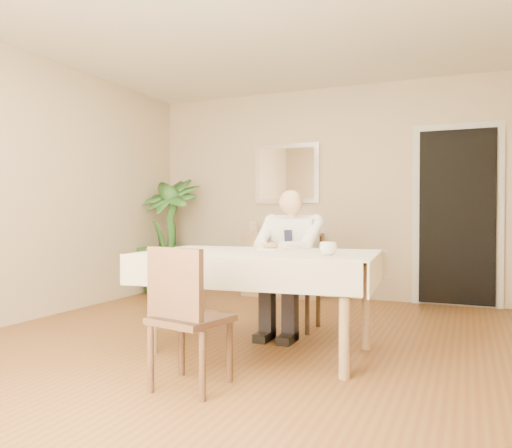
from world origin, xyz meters
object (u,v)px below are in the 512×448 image
at_px(chair_near, 184,311).
at_px(seated_man, 287,254).
at_px(potted_palm, 168,236).
at_px(coffee_mug, 328,249).
at_px(chair_far, 298,276).
at_px(dining_table, 261,263).
at_px(sideboard, 282,265).

height_order(chair_near, seated_man, seated_man).
height_order(seated_man, potted_palm, potted_palm).
height_order(chair_near, coffee_mug, same).
bearing_deg(chair_far, coffee_mug, -58.30).
relative_size(chair_far, chair_near, 0.98).
bearing_deg(chair_far, dining_table, -86.86).
distance_m(chair_far, coffee_mug, 1.21).
bearing_deg(sideboard, seated_man, -71.94).
height_order(dining_table, seated_man, seated_man).
relative_size(dining_table, potted_palm, 1.19).
bearing_deg(coffee_mug, chair_near, -128.34).
height_order(dining_table, coffee_mug, coffee_mug).
bearing_deg(seated_man, potted_palm, 145.38).
xyz_separation_m(coffee_mug, sideboard, (-1.27, 2.57, -0.40)).
bearing_deg(seated_man, coffee_mug, -53.06).
bearing_deg(chair_far, seated_man, -86.86).
distance_m(chair_far, sideboard, 1.71).
bearing_deg(sideboard, chair_far, -68.53).
bearing_deg(chair_near, sideboard, 112.80).
bearing_deg(dining_table, chair_far, 85.38).
bearing_deg(dining_table, chair_near, -99.82).
xyz_separation_m(chair_far, sideboard, (-0.71, 1.56, -0.07)).
xyz_separation_m(seated_man, sideboard, (-0.71, 1.84, -0.29)).
bearing_deg(chair_far, sideboard, 117.76).
relative_size(chair_near, coffee_mug, 7.15).
distance_m(seated_man, coffee_mug, 0.93).
distance_m(dining_table, coffee_mug, 0.59).
distance_m(chair_far, seated_man, 0.36).
xyz_separation_m(chair_near, potted_palm, (-2.10, 3.06, 0.28)).
relative_size(chair_near, potted_palm, 0.56).
height_order(dining_table, chair_near, chair_near).
bearing_deg(chair_near, chair_far, 99.60).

